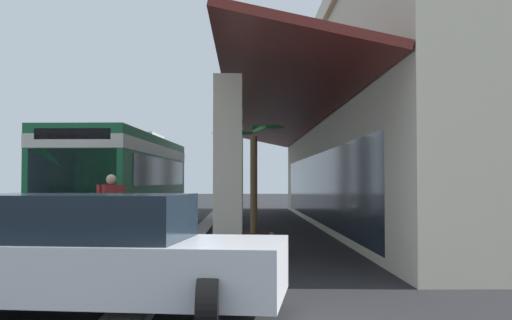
% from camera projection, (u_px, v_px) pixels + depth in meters
% --- Properties ---
extents(ground, '(120.00, 120.00, 0.00)m').
position_uv_depth(ground, '(347.00, 229.00, 20.87)').
color(ground, '#262628').
extents(curb_strip, '(32.50, 0.50, 0.12)m').
position_uv_depth(curb_strip, '(207.00, 224.00, 22.72)').
color(curb_strip, '#9E998E').
rests_on(curb_strip, ground).
extents(plaza_building, '(27.39, 14.85, 7.30)m').
position_uv_depth(plaza_building, '(466.00, 127.00, 23.03)').
color(plaza_building, beige).
rests_on(plaza_building, ground).
extents(transit_bus, '(11.31, 3.14, 3.34)m').
position_uv_depth(transit_bus, '(124.00, 175.00, 21.00)').
color(transit_bus, '#196638').
rests_on(transit_bus, ground).
extents(parked_sedan_white, '(2.83, 4.60, 1.47)m').
position_uv_depth(parked_sedan_white, '(94.00, 255.00, 7.35)').
color(parked_sedan_white, silver).
rests_on(parked_sedan_white, ground).
extents(pedestrian, '(0.53, 0.58, 1.79)m').
position_uv_depth(pedestrian, '(111.00, 207.00, 14.34)').
color(pedestrian, navy).
rests_on(pedestrian, ground).
extents(potted_palm, '(1.79, 1.69, 2.94)m').
position_uv_depth(potted_palm, '(254.00, 223.00, 13.78)').
color(potted_palm, gray).
rests_on(potted_palm, ground).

